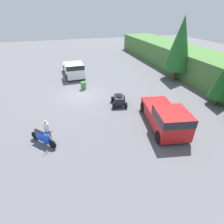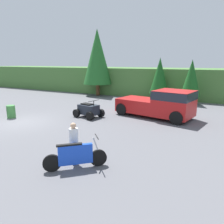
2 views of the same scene
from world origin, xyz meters
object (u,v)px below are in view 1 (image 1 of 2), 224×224
pickup_truck_red (166,117)px  dirt_bike (43,138)px  quad_atv (119,100)px  rider_person (47,130)px  pickup_truck_second (74,69)px  steel_barrel (83,86)px

pickup_truck_red → dirt_bike: 8.91m
pickup_truck_red → quad_atv: bearing=-144.3°
quad_atv → rider_person: bearing=-49.5°
pickup_truck_red → rider_person: (-1.08, -8.53, -0.16)m
quad_atv → pickup_truck_red: bearing=36.7°
pickup_truck_red → pickup_truck_second: size_ratio=1.01×
pickup_truck_red → rider_person: 8.60m
dirt_bike → quad_atv: size_ratio=0.84×
quad_atv → pickup_truck_second: bearing=-149.9°
pickup_truck_red → dirt_bike: size_ratio=3.16×
pickup_truck_red → dirt_bike: pickup_truck_red is taller
pickup_truck_red → dirt_bike: bearing=-84.5°
dirt_bike → steel_barrel: 9.46m
pickup_truck_red → dirt_bike: (-0.78, -8.86, -0.55)m
pickup_truck_second → quad_atv: 10.08m
quad_atv → steel_barrel: 5.43m
rider_person → pickup_truck_second: bearing=134.1°
pickup_truck_second → steel_barrel: bearing=4.2°
steel_barrel → quad_atv: bearing=29.4°
dirt_bike → quad_atv: 7.71m
pickup_truck_second → pickup_truck_red: bearing=18.5°
pickup_truck_second → steel_barrel: pickup_truck_second is taller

